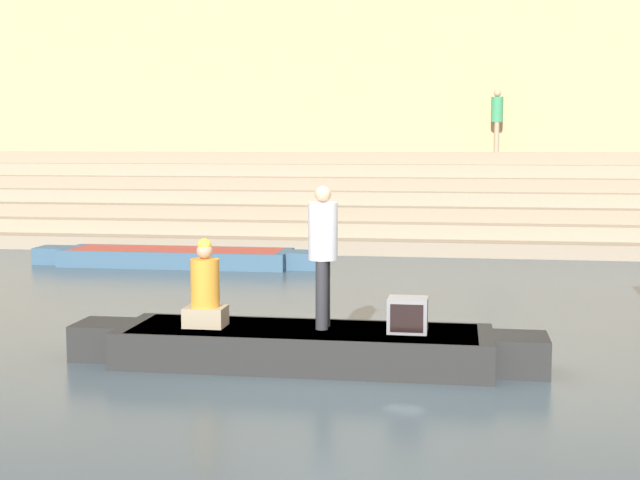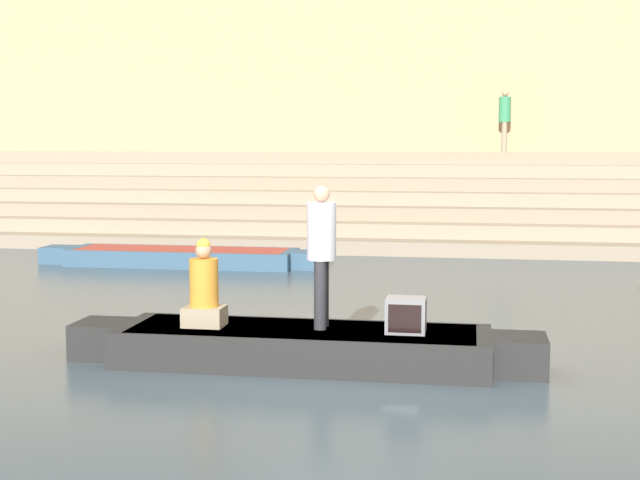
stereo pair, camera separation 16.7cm
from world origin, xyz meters
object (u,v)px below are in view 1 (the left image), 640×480
moored_boat_shore (176,257)px  person_on_steps (497,116)px  person_rowing (205,292)px  person_standing (323,247)px  tv_set (408,315)px  rowboat_main (304,345)px

moored_boat_shore → person_on_steps: size_ratio=3.60×
person_rowing → person_on_steps: size_ratio=0.61×
person_standing → tv_set: bearing=4.2°
rowboat_main → person_on_steps: person_on_steps is taller
person_standing → moored_boat_shore: 8.97m
person_standing → rowboat_main: bearing=-150.3°
person_rowing → person_on_steps: (3.90, 15.21, 2.46)m
moored_boat_shore → person_on_steps: 10.46m
tv_set → moored_boat_shore: (-5.28, 7.86, -0.43)m
tv_set → person_rowing: bearing=-171.8°
rowboat_main → moored_boat_shore: (-4.08, 7.86, -0.04)m
tv_set → person_on_steps: size_ratio=0.26×
person_standing → person_rowing: person_standing is taller
tv_set → moored_boat_shore: size_ratio=0.07×
rowboat_main → person_standing: (0.21, 0.08, 1.15)m
person_rowing → moored_boat_shore: bearing=120.3°
person_rowing → person_standing: bearing=15.6°
person_on_steps → tv_set: bearing=-60.0°
tv_set → person_standing: bearing=-177.8°
moored_boat_shore → person_on_steps: bearing=45.2°
person_standing → tv_set: size_ratio=3.68×
tv_set → person_on_steps: person_on_steps is taller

